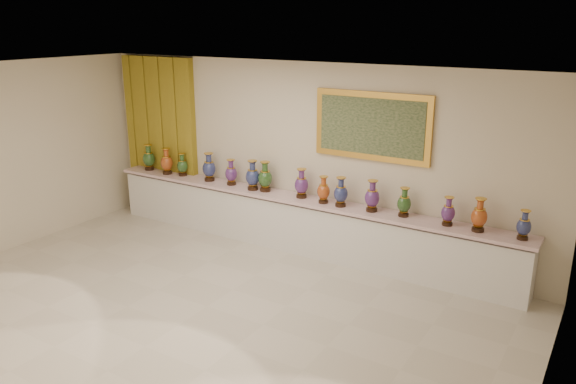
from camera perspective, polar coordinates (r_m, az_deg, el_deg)
name	(u,v)px	position (r m, az deg, el deg)	size (l,w,h in m)	color
ground	(207,306)	(7.59, -8.21, -11.43)	(8.00, 8.00, 0.00)	beige
room	(189,136)	(10.27, -10.06, 5.60)	(8.00, 8.00, 8.00)	beige
counter	(296,224)	(9.09, 0.82, -3.27)	(7.28, 0.48, 0.90)	white
vase_0	(149,159)	(10.81, -13.95, 3.31)	(0.23, 0.23, 0.48)	#321D0E
vase_1	(167,162)	(10.45, -12.22, 2.95)	(0.24, 0.24, 0.48)	#321D0E
vase_2	(182,166)	(10.29, -10.68, 2.64)	(0.21, 0.21, 0.41)	#321D0E
vase_3	(209,168)	(9.87, -8.02, 2.39)	(0.27, 0.27, 0.50)	#321D0E
vase_4	(231,173)	(9.59, -5.80, 1.89)	(0.22, 0.22, 0.44)	#321D0E
vase_5	(253,177)	(9.27, -3.61, 1.56)	(0.31, 0.31, 0.50)	#321D0E
vase_6	(265,178)	(9.18, -2.33, 1.43)	(0.27, 0.27, 0.50)	#321D0E
vase_7	(301,185)	(8.85, 1.38, 0.75)	(0.22, 0.22, 0.47)	#321D0E
vase_8	(323,191)	(8.60, 3.63, 0.10)	(0.25, 0.25, 0.43)	#321D0E
vase_9	(341,193)	(8.47, 5.39, -0.14)	(0.28, 0.28, 0.45)	#321D0E
vase_10	(372,197)	(8.30, 8.55, -0.55)	(0.27, 0.27, 0.47)	#321D0E
vase_11	(404,203)	(8.18, 11.72, -1.15)	(0.22, 0.22, 0.43)	#321D0E
vase_12	(448,213)	(7.96, 15.96, -2.03)	(0.21, 0.21, 0.41)	#321D0E
vase_13	(479,216)	(7.86, 18.85, -2.37)	(0.22, 0.22, 0.46)	#321D0E
vase_14	(524,226)	(7.78, 22.84, -3.24)	(0.22, 0.22, 0.39)	#321D0E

